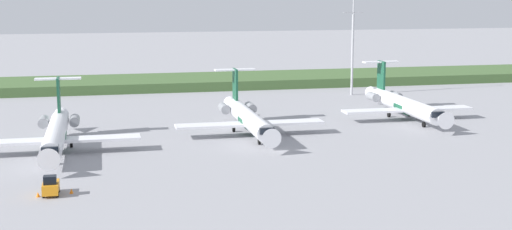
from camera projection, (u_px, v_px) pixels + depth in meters
ground_plane at (234, 114)px, 127.02m from camera, size 500.00×500.00×0.00m
grass_berm at (203, 81)px, 164.32m from camera, size 320.00×20.00×2.08m
regional_jet_nearest at (56, 133)px, 97.83m from camera, size 22.81×31.00×9.00m
regional_jet_second at (248, 118)px, 109.58m from camera, size 22.81×31.00×9.00m
regional_jet_third at (404, 104)px, 122.42m from camera, size 22.81×31.00×9.00m
antenna_mast at (353, 43)px, 148.42m from camera, size 4.40×0.50×26.58m
baggage_tug at (51, 186)px, 76.98m from camera, size 1.72×3.20×2.30m
safety_cone_front_marker at (38, 195)px, 76.43m from camera, size 0.44×0.44×0.55m
safety_cone_mid_marker at (71, 191)px, 77.77m from camera, size 0.44×0.44×0.55m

